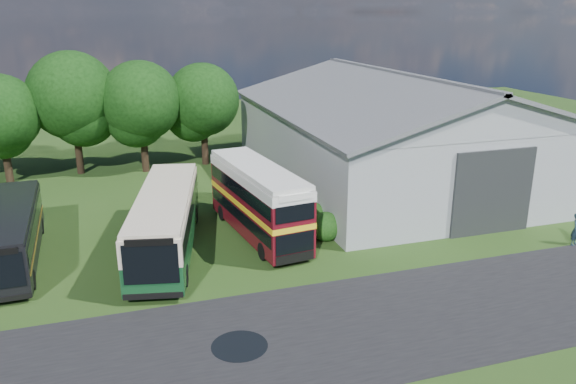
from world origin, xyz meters
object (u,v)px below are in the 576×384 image
object	(u,v)px
bus_green_single	(166,221)
bus_maroon_double	(258,201)
storage_shed	(394,125)
visitor_a	(576,230)
bus_dark_single	(11,234)

from	to	relation	value
bus_green_single	bus_maroon_double	world-z (taller)	bus_maroon_double
storage_shed	bus_maroon_double	bearing A→B (deg)	-147.37
bus_green_single	bus_maroon_double	bearing A→B (deg)	19.74
storage_shed	bus_maroon_double	size ratio (longest dim) A/B	2.51
bus_green_single	visitor_a	xyz separation A→B (m)	(21.52, -6.07, -0.84)
storage_shed	bus_maroon_double	xyz separation A→B (m)	(-12.85, -8.23, -2.10)
bus_green_single	visitor_a	bearing A→B (deg)	-3.61
visitor_a	storage_shed	bearing A→B (deg)	77.52
bus_green_single	bus_dark_single	bearing A→B (deg)	-176.19
bus_green_single	visitor_a	distance (m)	22.37
visitor_a	bus_green_single	bearing A→B (deg)	138.97
bus_maroon_double	visitor_a	distance (m)	17.65
bus_maroon_double	visitor_a	bearing A→B (deg)	-29.99
bus_green_single	visitor_a	world-z (taller)	bus_green_single
storage_shed	bus_dark_single	world-z (taller)	storage_shed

